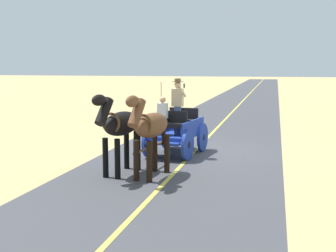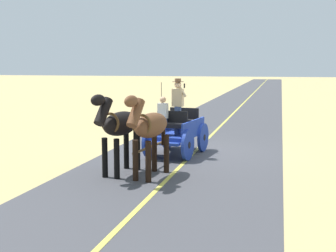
{
  "view_description": "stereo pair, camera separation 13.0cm",
  "coord_description": "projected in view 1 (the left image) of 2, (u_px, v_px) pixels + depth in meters",
  "views": [
    {
      "loc": [
        -2.62,
        14.47,
        2.91
      ],
      "look_at": [
        0.5,
        1.83,
        1.1
      ],
      "focal_mm": 46.69,
      "sensor_mm": 36.0,
      "label": 1
    },
    {
      "loc": [
        -2.74,
        14.43,
        2.91
      ],
      "look_at": [
        0.5,
        1.83,
        1.1
      ],
      "focal_mm": 46.69,
      "sensor_mm": 36.0,
      "label": 2
    }
  ],
  "objects": [
    {
      "name": "road_centre_stripe",
      "position": [
        195.0,
        151.0,
        14.93
      ],
      "size": [
        0.12,
        160.0,
        0.0
      ],
      "primitive_type": "cube",
      "color": "#DBCC4C",
      "rests_on": "road_surface"
    },
    {
      "name": "horse_near_side",
      "position": [
        150.0,
        127.0,
        11.24
      ],
      "size": [
        0.82,
        2.15,
        2.21
      ],
      "color": "brown",
      "rests_on": "ground"
    },
    {
      "name": "ground_plane",
      "position": [
        195.0,
        151.0,
        14.93
      ],
      "size": [
        200.0,
        200.0,
        0.0
      ],
      "primitive_type": "plane",
      "color": "tan"
    },
    {
      "name": "road_surface",
      "position": [
        195.0,
        151.0,
        14.93
      ],
      "size": [
        5.77,
        160.0,
        0.01
      ],
      "primitive_type": "cube",
      "color": "#424247",
      "rests_on": "ground"
    },
    {
      "name": "horse_drawn_carriage",
      "position": [
        176.0,
        130.0,
        14.25
      ],
      "size": [
        1.73,
        4.51,
        2.5
      ],
      "color": "#1E3899",
      "rests_on": "ground"
    },
    {
      "name": "horse_off_side",
      "position": [
        120.0,
        126.0,
        11.56
      ],
      "size": [
        0.84,
        2.15,
        2.21
      ],
      "color": "black",
      "rests_on": "ground"
    }
  ]
}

